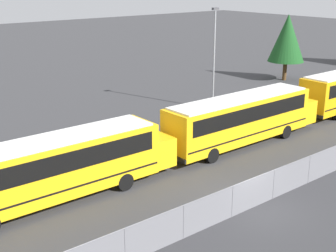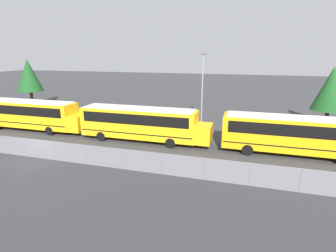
% 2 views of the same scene
% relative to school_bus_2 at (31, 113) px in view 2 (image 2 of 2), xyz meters
% --- Properties ---
extents(ground_plane, '(200.00, 200.00, 0.00)m').
position_rel_school_bus_2_xyz_m(ground_plane, '(7.08, -6.74, -1.98)').
color(ground_plane, '#38383A').
extents(fence, '(94.03, 0.07, 1.63)m').
position_rel_school_bus_2_xyz_m(fence, '(7.08, -6.74, -1.15)').
color(fence, '#9EA0A5').
rests_on(fence, ground_plane).
extents(school_bus_2, '(13.08, 2.49, 3.36)m').
position_rel_school_bus_2_xyz_m(school_bus_2, '(0.00, 0.00, 0.00)').
color(school_bus_2, yellow).
rests_on(school_bus_2, ground_plane).
extents(school_bus_3, '(13.08, 2.49, 3.36)m').
position_rel_school_bus_2_xyz_m(school_bus_3, '(13.49, -0.15, 0.00)').
color(school_bus_3, yellow).
rests_on(school_bus_3, ground_plane).
extents(school_bus_4, '(13.08, 2.49, 3.36)m').
position_rel_school_bus_2_xyz_m(school_bus_4, '(27.50, -0.00, 0.00)').
color(school_bus_4, '#EDA80F').
rests_on(school_bus_4, ground_plane).
extents(light_pole, '(0.60, 0.24, 8.49)m').
position_rel_school_bus_2_xyz_m(light_pole, '(18.18, 7.49, 2.65)').
color(light_pole, gray).
rests_on(light_pole, ground_plane).
extents(tree_0, '(3.88, 3.88, 7.11)m').
position_rel_school_bus_2_xyz_m(tree_0, '(32.52, 10.94, 2.59)').
color(tree_0, '#51381E').
rests_on(tree_0, ground_plane).
extents(tree_2, '(3.94, 3.94, 7.64)m').
position_rel_school_bus_2_xyz_m(tree_2, '(-10.69, 11.50, 3.08)').
color(tree_2, '#51381E').
rests_on(tree_2, ground_plane).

